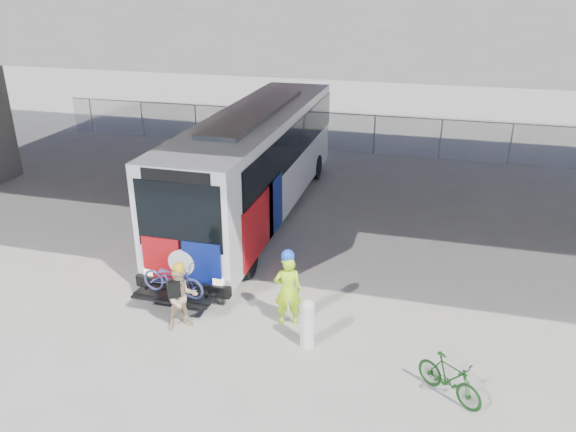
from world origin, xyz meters
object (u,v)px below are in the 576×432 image
at_px(bollard, 307,322).
at_px(bike_parked, 449,378).
at_px(bus, 257,156).
at_px(cyclist_tan, 181,297).
at_px(cyclist_hivis, 288,289).

relative_size(bollard, bike_parked, 0.80).
distance_m(bollard, bike_parked, 3.19).
xyz_separation_m(bus, cyclist_tan, (0.48, -7.14, -1.30)).
distance_m(bollard, cyclist_tan, 3.01).
bearing_deg(bike_parked, cyclist_tan, 118.52).
relative_size(bus, bollard, 10.80).
xyz_separation_m(bus, cyclist_hivis, (2.82, -6.33, -1.17)).
xyz_separation_m(cyclist_hivis, cyclist_tan, (-2.34, -0.81, -0.13)).
xyz_separation_m(cyclist_tan, bike_parked, (6.06, -0.86, -0.36)).
height_order(cyclist_tan, bike_parked, cyclist_tan).
xyz_separation_m(bollard, cyclist_hivis, (-0.66, 0.78, 0.30)).
relative_size(cyclist_hivis, cyclist_tan, 1.14).
relative_size(cyclist_tan, bike_parked, 1.14).
height_order(bollard, bike_parked, bollard).
height_order(cyclist_hivis, cyclist_tan, cyclist_hivis).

